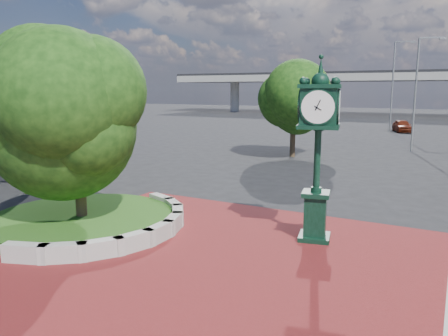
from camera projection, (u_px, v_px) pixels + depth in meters
ground at (210, 252)px, 12.40m from camera, size 200.00×200.00×0.00m
plaza at (191, 264)px, 11.53m from camera, size 12.00×12.00×0.04m
planter_wall at (135, 229)px, 13.62m from camera, size 2.96×6.77×0.54m
grass_bed at (82, 221)px, 14.71m from camera, size 6.10×6.10×0.40m
overpass at (423, 77)px, 71.88m from camera, size 90.00×12.00×7.50m
tree_planter at (76, 116)px, 14.08m from camera, size 5.20×5.20×6.33m
tree_northwest at (38, 98)px, 22.08m from camera, size 5.60×5.60×6.93m
tree_street at (294, 109)px, 29.27m from camera, size 4.40×4.40×5.45m
post_clock at (318, 143)px, 12.85m from camera, size 1.32×1.32×5.46m
parked_car at (402, 126)px, 46.82m from camera, size 2.72×4.19×1.33m
street_lamp_near at (419, 86)px, 31.56m from camera, size 1.80×0.66×8.20m
street_lamp_far at (395, 79)px, 46.40m from camera, size 2.12×0.58×9.49m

